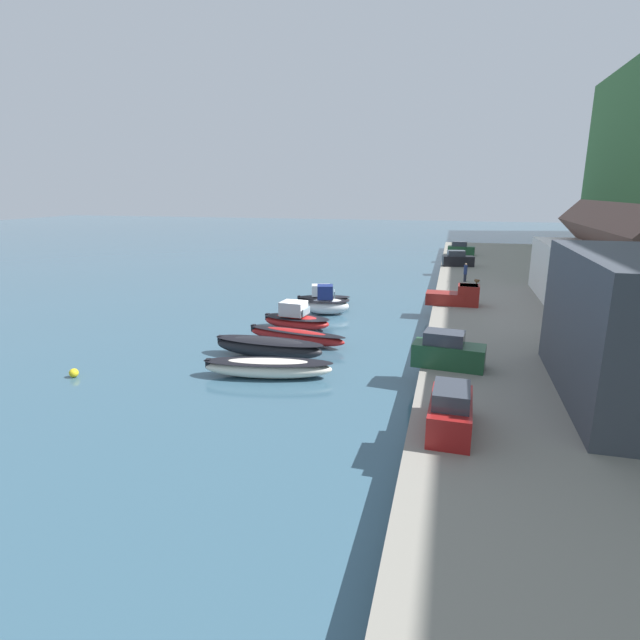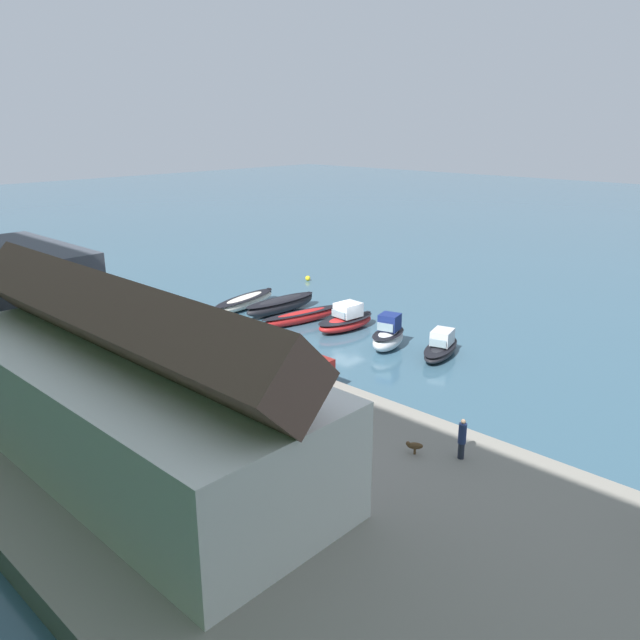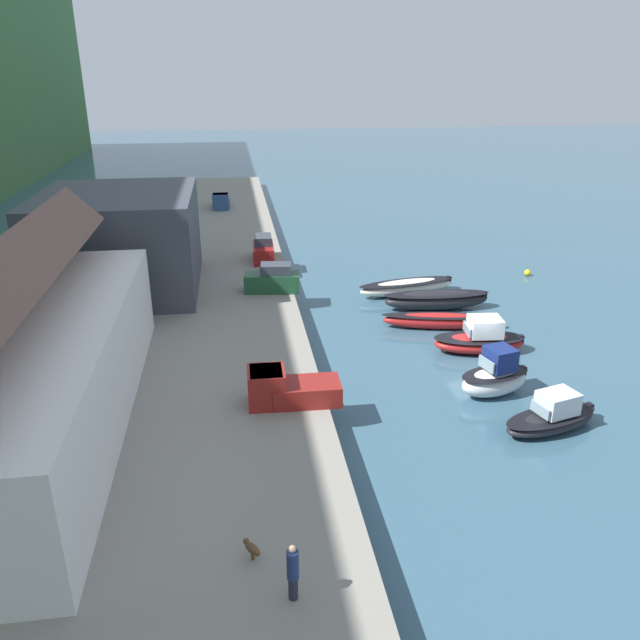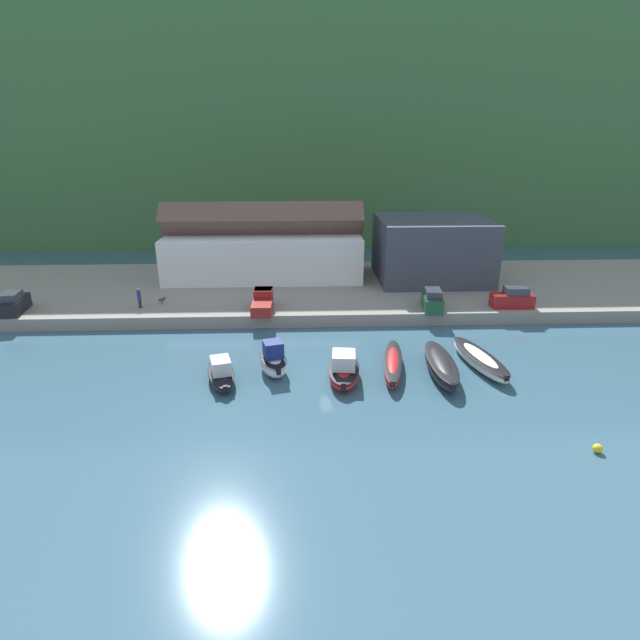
# 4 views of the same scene
# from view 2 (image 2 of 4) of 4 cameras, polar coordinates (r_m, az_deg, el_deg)

# --- Properties ---
(ground_plane) EXTENTS (320.00, 320.00, 0.00)m
(ground_plane) POSITION_cam_2_polar(r_m,az_deg,el_deg) (53.66, 2.43, -1.15)
(ground_plane) COLOR #385B70
(quay_promenade) EXTENTS (129.92, 21.55, 1.29)m
(quay_promenade) POSITION_cam_2_polar(r_m,az_deg,el_deg) (40.82, -17.83, -7.30)
(quay_promenade) COLOR gray
(quay_promenade) RESTS_ON ground_plane
(harbor_clubhouse) EXTENTS (24.27, 8.65, 9.36)m
(harbor_clubhouse) POSITION_cam_2_polar(r_m,az_deg,el_deg) (31.87, -17.43, -6.52)
(harbor_clubhouse) COLOR white
(harbor_clubhouse) RESTS_ON quay_promenade
(moored_boat_0) EXTENTS (3.38, 5.86, 2.08)m
(moored_boat_0) POSITION_cam_2_polar(r_m,az_deg,el_deg) (48.89, 11.00, -2.47)
(moored_boat_0) COLOR black
(moored_boat_0) RESTS_ON ground_plane
(moored_boat_1) EXTENTS (3.06, 4.63, 2.83)m
(moored_boat_1) POSITION_cam_2_polar(r_m,az_deg,el_deg) (49.79, 6.26, -1.48)
(moored_boat_1) COLOR silver
(moored_boat_1) RESTS_ON ground_plane
(moored_boat_2) EXTENTS (2.98, 6.18, 2.36)m
(moored_boat_2) POSITION_cam_2_polar(r_m,az_deg,el_deg) (54.17, 2.40, -0.02)
(moored_boat_2) COLOR red
(moored_boat_2) RESTS_ON ground_plane
(moored_boat_3) EXTENTS (3.00, 8.50, 1.13)m
(moored_boat_3) POSITION_cam_2_polar(r_m,az_deg,el_deg) (56.02, -1.66, 0.33)
(moored_boat_3) COLOR red
(moored_boat_3) RESTS_ON ground_plane
(moored_boat_4) EXTENTS (2.38, 8.25, 1.46)m
(moored_boat_4) POSITION_cam_2_polar(r_m,az_deg,el_deg) (59.12, -3.62, 1.40)
(moored_boat_4) COLOR black
(moored_boat_4) RESTS_ON ground_plane
(moored_boat_5) EXTENTS (3.51, 8.58, 1.22)m
(moored_boat_5) POSITION_cam_2_polar(r_m,az_deg,el_deg) (60.94, -6.88, 1.69)
(moored_boat_5) COLOR white
(moored_boat_5) RESTS_ON ground_plane
(parked_car_1) EXTENTS (2.26, 4.37, 2.16)m
(parked_car_1) POSITION_cam_2_polar(r_m,az_deg,el_deg) (53.34, -15.09, 0.62)
(parked_car_1) COLOR #1E4C2D
(parked_car_1) RESTS_ON quay_promenade
(parked_car_2) EXTENTS (4.25, 1.93, 2.16)m
(parked_car_2) POSITION_cam_2_polar(r_m,az_deg,el_deg) (60.41, -19.60, 2.17)
(parked_car_2) COLOR maroon
(parked_car_2) RESTS_ON quay_promenade
(pickup_truck_0) EXTENTS (2.05, 4.75, 1.90)m
(pickup_truck_0) POSITION_cam_2_polar(r_m,az_deg,el_deg) (39.95, -2.37, -4.67)
(pickup_truck_0) COLOR maroon
(pickup_truck_0) RESTS_ON quay_promenade
(person_on_quay) EXTENTS (0.40, 0.40, 2.14)m
(person_on_quay) POSITION_cam_2_polar(r_m,az_deg,el_deg) (32.06, 12.86, -10.50)
(person_on_quay) COLOR #232838
(person_on_quay) RESTS_ON quay_promenade
(dog_on_quay) EXTENTS (0.83, 0.71, 0.68)m
(dog_on_quay) POSITION_cam_2_polar(r_m,az_deg,el_deg) (32.30, 8.61, -11.30)
(dog_on_quay) COLOR brown
(dog_on_quay) RESTS_ON quay_promenade
(mooring_buoy_0) EXTENTS (0.58, 0.58, 0.58)m
(mooring_buoy_0) POSITION_cam_2_polar(r_m,az_deg,el_deg) (71.19, -1.12, 3.84)
(mooring_buoy_0) COLOR yellow
(mooring_buoy_0) RESTS_ON ground_plane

